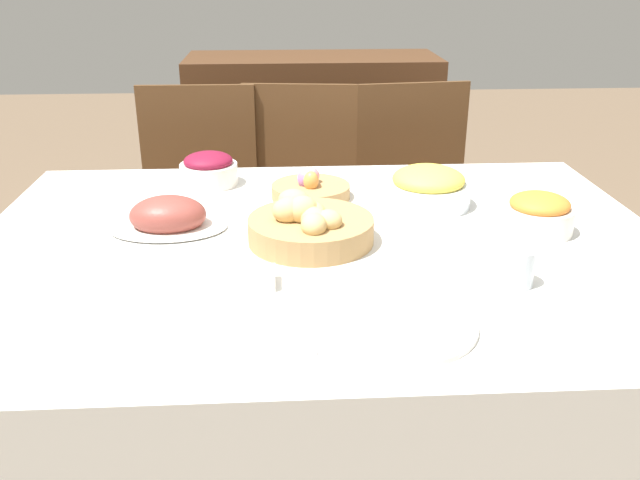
% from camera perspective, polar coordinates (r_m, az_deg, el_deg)
% --- Properties ---
extents(dining_table, '(1.56, 1.16, 0.77)m').
position_cam_1_polar(dining_table, '(1.69, 0.17, -12.24)').
color(dining_table, silver).
rests_on(dining_table, ground).
extents(chair_far_right, '(0.47, 0.47, 0.94)m').
position_cam_1_polar(chair_far_right, '(2.52, 8.24, 2.72)').
color(chair_far_right, brown).
rests_on(chair_far_right, ground).
extents(chair_far_center, '(0.46, 0.46, 0.94)m').
position_cam_1_polar(chair_far_center, '(2.47, -1.85, 2.54)').
color(chair_far_center, brown).
rests_on(chair_far_center, ground).
extents(chair_far_left, '(0.43, 0.43, 0.94)m').
position_cam_1_polar(chair_far_left, '(2.48, -10.18, 2.33)').
color(chair_far_left, brown).
rests_on(chair_far_left, ground).
extents(sideboard, '(1.10, 0.44, 0.95)m').
position_cam_1_polar(sideboard, '(3.17, -0.60, 6.70)').
color(sideboard, '#4C2D19').
rests_on(sideboard, ground).
extents(bread_basket, '(0.28, 0.28, 0.11)m').
position_cam_1_polar(bread_basket, '(1.48, -0.89, 1.24)').
color(bread_basket, '#AD8451').
rests_on(bread_basket, dining_table).
extents(egg_basket, '(0.20, 0.20, 0.08)m').
position_cam_1_polar(egg_basket, '(1.77, -0.80, 4.35)').
color(egg_basket, '#AD8451').
rests_on(egg_basket, dining_table).
extents(ham_platter, '(0.27, 0.19, 0.09)m').
position_cam_1_polar(ham_platter, '(1.60, -12.67, 1.87)').
color(ham_platter, silver).
rests_on(ham_platter, dining_table).
extents(beet_salad_bowl, '(0.16, 0.16, 0.09)m').
position_cam_1_polar(beet_salad_bowl, '(1.89, -9.36, 5.90)').
color(beet_salad_bowl, silver).
rests_on(beet_salad_bowl, dining_table).
extents(pineapple_bowl, '(0.21, 0.21, 0.10)m').
position_cam_1_polar(pineapple_bowl, '(1.73, 9.09, 4.39)').
color(pineapple_bowl, silver).
rests_on(pineapple_bowl, dining_table).
extents(carrot_bowl, '(0.16, 0.16, 0.09)m').
position_cam_1_polar(carrot_bowl, '(1.62, 17.93, 2.13)').
color(carrot_bowl, silver).
rests_on(carrot_bowl, dining_table).
extents(dinner_plate, '(0.26, 0.26, 0.01)m').
position_cam_1_polar(dinner_plate, '(1.17, 6.82, -7.03)').
color(dinner_plate, silver).
rests_on(dinner_plate, dining_table).
extents(fork, '(0.02, 0.17, 0.00)m').
position_cam_1_polar(fork, '(1.16, -0.87, -7.41)').
color(fork, '#B7B7BC').
rests_on(fork, dining_table).
extents(knife, '(0.02, 0.17, 0.00)m').
position_cam_1_polar(knife, '(1.21, 14.15, -6.75)').
color(knife, '#B7B7BC').
rests_on(knife, dining_table).
extents(spoon, '(0.02, 0.17, 0.00)m').
position_cam_1_polar(spoon, '(1.22, 15.51, -6.67)').
color(spoon, '#B7B7BC').
rests_on(spoon, dining_table).
extents(drinking_cup, '(0.07, 0.07, 0.07)m').
position_cam_1_polar(drinking_cup, '(1.34, 16.17, -2.17)').
color(drinking_cup, silver).
rests_on(drinking_cup, dining_table).
extents(butter_dish, '(0.10, 0.06, 0.03)m').
position_cam_1_polar(butter_dish, '(1.30, -6.05, -3.20)').
color(butter_dish, silver).
rests_on(butter_dish, dining_table).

